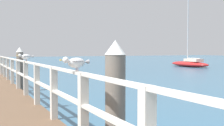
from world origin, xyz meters
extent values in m
cube|color=beige|center=(1.06, 3.88, 0.92)|extent=(0.12, 0.12, 1.00)
cube|color=beige|center=(1.06, 5.42, 0.92)|extent=(0.12, 0.12, 1.00)
cube|color=beige|center=(1.06, 6.96, 0.92)|extent=(0.12, 0.12, 1.00)
cube|color=beige|center=(1.06, 8.51, 0.92)|extent=(0.12, 0.12, 1.00)
cube|color=beige|center=(1.06, 10.05, 0.92)|extent=(0.12, 0.12, 1.00)
cube|color=beige|center=(1.06, 11.59, 0.92)|extent=(0.12, 0.12, 1.00)
cube|color=beige|center=(1.06, 13.13, 0.92)|extent=(0.12, 0.12, 1.00)
cube|color=beige|center=(1.06, 14.67, 0.92)|extent=(0.12, 0.12, 1.00)
cube|color=beige|center=(1.06, 16.21, 0.92)|extent=(0.12, 0.12, 1.00)
cube|color=beige|center=(1.06, 10.82, 1.40)|extent=(0.10, 20.04, 0.04)
cube|color=beige|center=(1.06, 10.82, 0.97)|extent=(0.10, 20.04, 0.04)
cylinder|color=#6B6056|center=(1.44, 3.65, 0.84)|extent=(0.28, 0.28, 1.67)
cone|color=white|center=(1.44, 3.65, 1.77)|extent=(0.29, 0.29, 0.20)
cylinder|color=#6B6056|center=(1.44, 12.22, 0.84)|extent=(0.28, 0.28, 1.67)
cone|color=white|center=(1.44, 12.22, 1.77)|extent=(0.29, 0.29, 0.20)
ellipsoid|color=white|center=(1.06, 4.15, 1.55)|extent=(0.30, 0.18, 0.15)
sphere|color=white|center=(0.88, 4.12, 1.59)|extent=(0.09, 0.09, 0.09)
cone|color=gold|center=(0.82, 4.11, 1.59)|extent=(0.05, 0.03, 0.02)
cone|color=#939399|center=(1.22, 4.18, 1.56)|extent=(0.09, 0.08, 0.07)
ellipsoid|color=#939399|center=(1.06, 4.15, 1.58)|extent=(0.25, 0.21, 0.04)
cylinder|color=tan|center=(1.07, 4.13, 1.45)|extent=(0.01, 0.01, 0.05)
cylinder|color=tan|center=(1.06, 4.18, 1.45)|extent=(0.01, 0.01, 0.05)
ellipsoid|color=white|center=(1.06, 8.41, 1.55)|extent=(0.30, 0.17, 0.15)
sphere|color=white|center=(0.88, 8.38, 1.59)|extent=(0.09, 0.09, 0.09)
cone|color=gold|center=(0.82, 8.37, 1.59)|extent=(0.05, 0.03, 0.02)
cone|color=#939399|center=(1.22, 8.43, 1.56)|extent=(0.09, 0.08, 0.07)
ellipsoid|color=#939399|center=(1.06, 8.41, 1.58)|extent=(0.25, 0.21, 0.04)
cylinder|color=tan|center=(1.07, 8.39, 1.45)|extent=(0.01, 0.01, 0.05)
cylinder|color=tan|center=(1.06, 8.43, 1.45)|extent=(0.01, 0.01, 0.05)
ellipsoid|color=red|center=(20.38, 22.35, 0.29)|extent=(2.04, 5.62, 0.58)
cylinder|color=#B2B2B7|center=(20.40, 22.63, 3.96)|extent=(0.10, 0.10, 6.75)
cylinder|color=#B2B2B7|center=(20.35, 21.66, 0.93)|extent=(0.18, 1.94, 0.08)
cube|color=beige|center=(20.35, 21.69, 0.73)|extent=(1.09, 2.04, 0.30)
camera|label=1|loc=(-0.28, 0.41, 1.73)|focal=43.13mm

